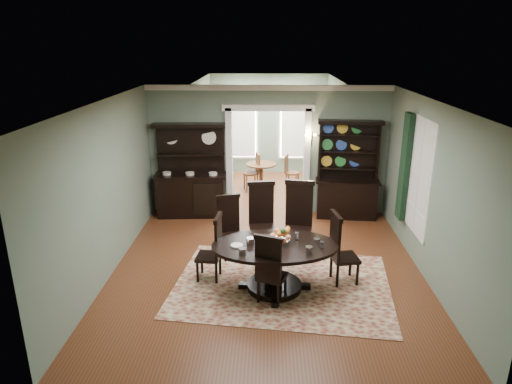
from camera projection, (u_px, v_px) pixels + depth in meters
room at (267, 187)px, 7.72m from camera, size 5.51×6.01×3.01m
parlor at (268, 130)px, 12.95m from camera, size 3.51×3.50×3.01m
doorway_trim at (268, 146)px, 10.51m from camera, size 2.08×0.25×2.57m
right_window at (412, 172)px, 8.48m from camera, size 0.15×1.47×2.12m
wall_sconce at (310, 136)px, 10.26m from camera, size 0.27×0.21×0.21m
rug at (282, 284)px, 7.72m from camera, size 3.85×2.99×0.01m
dining_table at (275, 258)px, 7.42m from camera, size 2.13×2.01×0.81m
centerpiece at (280, 238)px, 7.40m from camera, size 1.51×0.97×0.25m
chair_far_left at (230, 224)px, 8.62m from camera, size 0.56×0.55×1.20m
chair_far_mid at (262, 215)px, 8.83m from camera, size 0.57×0.55×1.38m
chair_far_right at (298, 216)px, 8.64m from camera, size 0.61×0.59×1.45m
chair_end_left at (214, 246)px, 7.73m from camera, size 0.45×0.47×1.18m
chair_end_right at (340, 247)px, 7.61m from camera, size 0.52×0.53×1.25m
chair_near at (270, 268)px, 6.99m from camera, size 0.56×0.54×1.18m
sideboard at (191, 184)px, 10.59m from camera, size 1.67×0.68×2.16m
welsh_dresser at (347, 183)px, 10.49m from camera, size 1.48×0.64×2.25m
parlor_table at (261, 173)px, 12.47m from camera, size 0.80×0.80×0.74m
parlor_chair_left at (254, 171)px, 12.42m from camera, size 0.47×0.46×1.03m
parlor_chair_right at (290, 171)px, 12.62m from camera, size 0.43×0.42×0.94m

